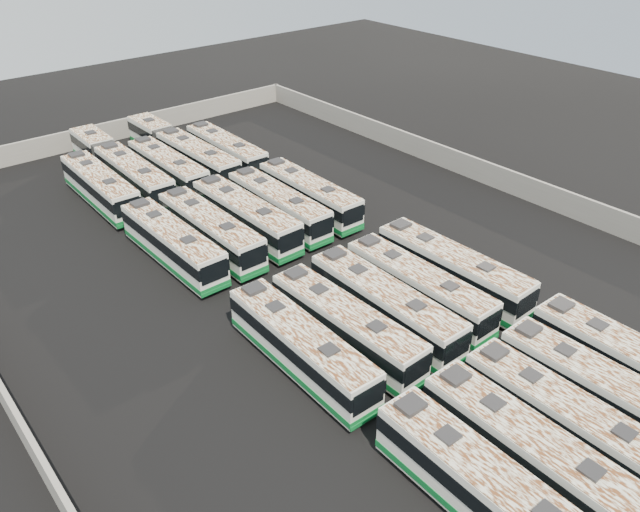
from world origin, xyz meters
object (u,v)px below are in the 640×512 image
Objects in this scene: bus_midfront_far_left at (301,347)px; bus_midback_center at (246,216)px; bus_front_left at (534,456)px; bus_back_far_left at (100,187)px; bus_front_far_left at (490,494)px; bus_midfront_left at (346,326)px; bus_midfront_center at (385,305)px; bus_front_far_right at (635,367)px; bus_midback_right at (278,206)px; bus_front_center at (569,423)px; bus_midfront_right at (418,287)px; bus_midback_far_right at (309,195)px; bus_back_left at (120,166)px; bus_front_right at (603,394)px; bus_back_right at (181,150)px; bus_midfront_far_right at (452,270)px; bus_back_center at (168,168)px; bus_midback_left at (211,230)px; bus_midback_far_left at (173,243)px; bus_back_far_right at (226,151)px.

bus_midback_center reaches higher than bus_midfront_far_left.
bus_front_left is 42.27m from bus_back_far_left.
bus_midfront_left is (3.29, 13.22, -0.07)m from bus_front_far_left.
bus_front_far_right is at bearing -62.77° from bus_midfront_center.
bus_front_far_left is at bearing -89.01° from bus_back_far_left.
bus_front_center is at bearing -95.67° from bus_midback_right.
bus_front_left is 14.75m from bus_midfront_right.
bus_midback_far_right is 0.63× the size of bus_back_left.
bus_front_right is 1.00× the size of bus_midback_right.
bus_back_right is (9.89, 3.26, -0.01)m from bus_back_far_left.
bus_midback_center reaches higher than bus_front_center.
bus_back_left reaches higher than bus_back_far_left.
bus_back_center is at bearing 101.79° from bus_midfront_far_right.
bus_back_center is at bearing 75.63° from bus_midback_left.
bus_midback_far_left is (-9.80, 15.79, 0.03)m from bus_midfront_right.
bus_back_left is (3.25, 16.42, 0.02)m from bus_midback_far_left.
bus_midfront_far_right reaches higher than bus_midback_far_left.
bus_midback_center is at bearing 0.09° from bus_midback_far_left.
bus_front_center reaches higher than bus_midfront_right.
bus_midfront_far_right is (9.86, 13.19, 0.00)m from bus_front_left.
bus_front_far_left reaches higher than bus_midback_far_left.
bus_midfront_left is 1.00× the size of bus_midback_far_right.
bus_midfront_right is 32.13m from bus_back_right.
bus_midfront_center is 16.25m from bus_midback_right.
bus_midfront_far_right is at bearing -1.21° from bus_midfront_right.
bus_midback_left is at bearing -89.29° from bus_back_left.
bus_midback_center is at bearing 76.96° from bus_midfront_left.
bus_midback_far_left is at bearing 103.26° from bus_front_center.
bus_back_far_left is at bearing 91.46° from bus_midfront_far_left.
bus_midfront_center is 1.03× the size of bus_midback_far_right.
bus_midfront_far_right is 33.77m from bus_back_left.
bus_front_far_right is 1.01× the size of bus_midback_far_left.
bus_front_right reaches higher than bus_midfront_right.
bus_midfront_center is 29.70m from bus_back_far_left.
bus_midback_far_left reaches higher than bus_front_center.
bus_midfront_far_left is 0.99× the size of bus_back_far_left.
bus_front_right is 43.21m from bus_back_far_left.
bus_midback_left is at bearing 79.46° from bus_midfront_far_left.
bus_back_far_left is at bearing 95.52° from bus_midfront_left.
bus_midfront_far_left is 31.69m from bus_back_far_right.
bus_front_right is 29.22m from bus_midback_far_right.
bus_front_far_right is at bearing -89.15° from bus_midback_far_right.
bus_midfront_center is (-0.03, 13.08, 0.05)m from bus_front_center.
bus_back_left is (-0.03, 32.22, 0.04)m from bus_midfront_left.
bus_midfront_far_left reaches higher than bus_midfront_left.
bus_midfront_left is at bearing 115.51° from bus_front_right.
bus_front_right is 16.62m from bus_midfront_far_left.
bus_midfront_left is 0.63× the size of bus_back_left.
bus_midback_left is at bearing 102.00° from bus_front_right.
bus_front_left reaches higher than bus_midback_far_left.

